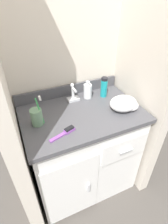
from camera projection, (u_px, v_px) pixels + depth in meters
The scene contains 11 objects.
ground_plane at pixel (83, 180), 1.69m from camera, with size 6.00×6.00×0.00m, color #4C4742.
wall_back at pixel (64, 57), 1.28m from camera, with size 1.02×0.08×2.20m, color beige.
wall_right at pixel (144, 62), 1.20m from camera, with size 0.08×0.63×2.20m, color beige.
vanity at pixel (83, 150), 1.44m from camera, with size 0.84×0.57×0.81m.
backsplash at pixel (69, 90), 1.38m from camera, with size 0.84×0.02×0.09m.
sink_faucet at pixel (73, 95), 1.31m from camera, with size 0.09×0.09×0.14m.
toothbrush_cup at pixel (37, 117), 1.08m from camera, with size 0.08×0.07×0.20m.
soap_dispenser at pixel (88, 91), 1.34m from camera, with size 0.06×0.07×0.14m.
shaving_cream_can at pixel (104, 87), 1.35m from camera, with size 0.05×0.05×0.16m.
hairbrush at pixel (66, 132), 1.03m from camera, with size 0.17×0.08×0.03m.
hand_towel at pixel (125, 104), 1.22m from camera, with size 0.20×0.17×0.10m.
Camera 1 is at (-0.39, -0.90, 1.52)m, focal length 28.00 mm.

